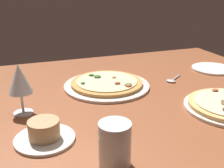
{
  "coord_description": "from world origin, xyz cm",
  "views": [
    {
      "loc": [
        33.42,
        87.3,
        44.0
      ],
      "look_at": [
        -0.24,
        -5.37,
        7.0
      ],
      "focal_mm": 44.96,
      "sensor_mm": 36.0,
      "label": 1
    }
  ],
  "objects_px": {
    "wine_glass_far": "(20,80)",
    "water_glass": "(115,148)",
    "side_plate": "(213,69)",
    "spoon": "(172,80)",
    "ramekin_on_saucer": "(44,133)",
    "pizza_main": "(108,84)"
  },
  "relations": [
    {
      "from": "water_glass",
      "to": "spoon",
      "type": "relative_size",
      "value": 1.05
    },
    {
      "from": "wine_glass_far",
      "to": "side_plate",
      "type": "distance_m",
      "value": 0.89
    },
    {
      "from": "ramekin_on_saucer",
      "to": "spoon",
      "type": "distance_m",
      "value": 0.63
    },
    {
      "from": "ramekin_on_saucer",
      "to": "water_glass",
      "type": "xyz_separation_m",
      "value": [
        -0.14,
        0.16,
        0.02
      ]
    },
    {
      "from": "side_plate",
      "to": "ramekin_on_saucer",
      "type": "bearing_deg",
      "value": 23.49
    },
    {
      "from": "pizza_main",
      "to": "water_glass",
      "type": "relative_size",
      "value": 3.12
    },
    {
      "from": "wine_glass_far",
      "to": "side_plate",
      "type": "bearing_deg",
      "value": -168.71
    },
    {
      "from": "ramekin_on_saucer",
      "to": "spoon",
      "type": "height_order",
      "value": "ramekin_on_saucer"
    },
    {
      "from": "side_plate",
      "to": "spoon",
      "type": "xyz_separation_m",
      "value": [
        0.26,
        0.07,
        0.0
      ]
    },
    {
      "from": "side_plate",
      "to": "spoon",
      "type": "height_order",
      "value": "spoon"
    },
    {
      "from": "wine_glass_far",
      "to": "pizza_main",
      "type": "bearing_deg",
      "value": -158.29
    },
    {
      "from": "ramekin_on_saucer",
      "to": "water_glass",
      "type": "relative_size",
      "value": 1.48
    },
    {
      "from": "wine_glass_far",
      "to": "side_plate",
      "type": "height_order",
      "value": "wine_glass_far"
    },
    {
      "from": "water_glass",
      "to": "ramekin_on_saucer",
      "type": "bearing_deg",
      "value": -50.05
    },
    {
      "from": "side_plate",
      "to": "spoon",
      "type": "distance_m",
      "value": 0.27
    },
    {
      "from": "wine_glass_far",
      "to": "spoon",
      "type": "distance_m",
      "value": 0.62
    },
    {
      "from": "pizza_main",
      "to": "wine_glass_far",
      "type": "distance_m",
      "value": 0.37
    },
    {
      "from": "water_glass",
      "to": "side_plate",
      "type": "xyz_separation_m",
      "value": [
        -0.69,
        -0.52,
        -0.04
      ]
    },
    {
      "from": "water_glass",
      "to": "spoon",
      "type": "height_order",
      "value": "water_glass"
    },
    {
      "from": "wine_glass_far",
      "to": "water_glass",
      "type": "bearing_deg",
      "value": 117.36
    },
    {
      "from": "pizza_main",
      "to": "wine_glass_far",
      "type": "height_order",
      "value": "wine_glass_far"
    },
    {
      "from": "pizza_main",
      "to": "side_plate",
      "type": "xyz_separation_m",
      "value": [
        -0.54,
        -0.04,
        -0.01
      ]
    }
  ]
}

